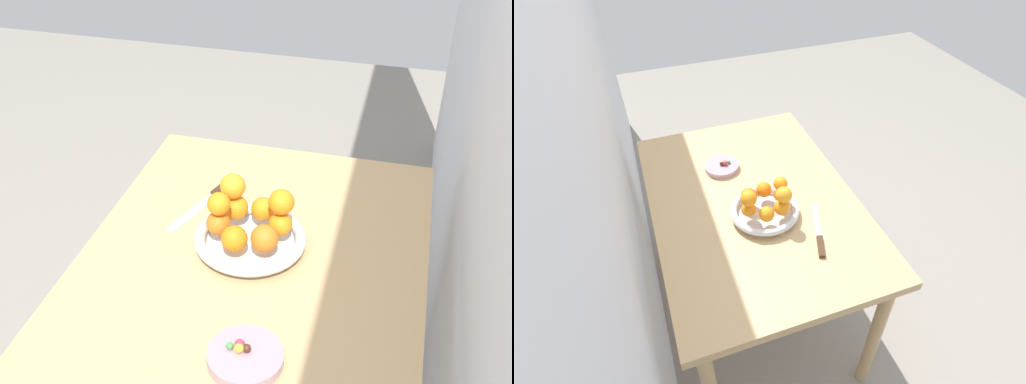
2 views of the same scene
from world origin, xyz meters
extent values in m
cube|color=tan|center=(0.00, 0.00, 0.72)|extent=(1.10, 0.76, 0.04)
cylinder|color=tan|center=(-0.49, -0.32, 0.35)|extent=(0.05, 0.05, 0.70)
cylinder|color=tan|center=(-0.49, 0.32, 0.35)|extent=(0.05, 0.05, 0.70)
cylinder|color=silver|center=(-0.10, -0.01, 0.75)|extent=(0.21, 0.21, 0.01)
torus|color=silver|center=(-0.10, -0.01, 0.77)|extent=(0.25, 0.25, 0.03)
cylinder|color=#B28C99|center=(0.22, 0.06, 0.75)|extent=(0.14, 0.14, 0.02)
sphere|color=orange|center=(-0.05, 0.03, 0.81)|extent=(0.06, 0.06, 0.06)
sphere|color=orange|center=(-0.12, 0.05, 0.81)|extent=(0.05, 0.05, 0.05)
sphere|color=orange|center=(-0.16, 0.00, 0.81)|extent=(0.05, 0.05, 0.05)
sphere|color=orange|center=(-0.15, -0.06, 0.81)|extent=(0.06, 0.06, 0.06)
sphere|color=orange|center=(-0.08, -0.08, 0.81)|extent=(0.05, 0.05, 0.05)
sphere|color=orange|center=(-0.04, -0.03, 0.81)|extent=(0.06, 0.06, 0.06)
sphere|color=orange|center=(-0.15, -0.07, 0.87)|extent=(0.06, 0.06, 0.06)
sphere|color=orange|center=(-0.12, 0.05, 0.86)|extent=(0.06, 0.06, 0.06)
sphere|color=orange|center=(-0.08, -0.08, 0.86)|extent=(0.05, 0.05, 0.05)
sphere|color=#4C9947|center=(0.22, 0.03, 0.77)|extent=(0.01, 0.01, 0.01)
sphere|color=#472819|center=(0.22, 0.06, 0.77)|extent=(0.02, 0.02, 0.02)
sphere|color=#C6384C|center=(0.21, 0.05, 0.77)|extent=(0.02, 0.02, 0.02)
sphere|color=gold|center=(0.22, 0.05, 0.77)|extent=(0.02, 0.02, 0.02)
cube|color=#3F2819|center=(-0.31, -0.14, 0.75)|extent=(0.09, 0.05, 0.01)
cube|color=silver|center=(-0.19, -0.18, 0.74)|extent=(0.17, 0.08, 0.01)
camera|label=1|loc=(0.99, 0.28, 1.66)|focal=45.00mm
camera|label=2|loc=(-1.08, 0.32, 1.78)|focal=28.00mm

